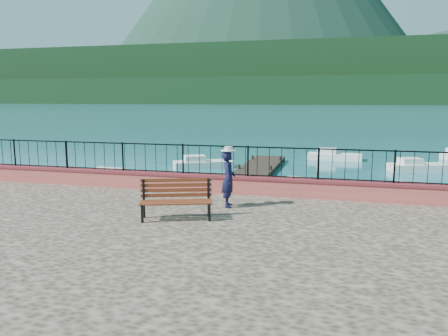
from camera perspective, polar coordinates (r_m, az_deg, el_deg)
The scene contains 14 objects.
ground at distance 10.99m, azimuth 0.65°, elevation -13.71°, with size 2000.00×2000.00×0.00m, color #19596B.
parapet at distance 14.03m, azimuth 4.32°, elevation -2.31°, with size 28.00×0.46×0.58m, color #B75842.
railing at distance 13.89m, azimuth 4.36°, elevation 0.79°, with size 27.00×0.05×0.95m, color black.
dock at distance 22.65m, azimuth 3.08°, elevation -1.35°, with size 2.00×16.00×0.30m, color #2D231C.
far_forest at distance 309.88m, azimuth 14.40°, elevation 9.73°, with size 900.00×60.00×18.00m, color black.
foothills at distance 370.26m, azimuth 14.55°, elevation 11.60°, with size 900.00×120.00×44.00m, color black.
park_bench at distance 11.23m, azimuth -6.25°, elevation -5.16°, with size 1.92×1.17×1.02m.
person at distance 12.35m, azimuth 0.58°, elevation -1.44°, with size 0.58×0.38×1.60m, color black.
hat at distance 12.22m, azimuth 0.59°, elevation 2.53°, with size 0.44×0.44×0.12m, color silver.
boat_0 at distance 22.28m, azimuth -13.71°, elevation -1.12°, with size 4.34×1.30×0.80m, color silver.
boat_1 at distance 19.32m, azimuth 11.93°, elevation -2.61°, with size 4.25×1.30×0.80m, color silver.
boat_2 at distance 28.15m, azimuth 24.03°, elevation 0.44°, with size 3.33×1.30×0.80m, color silver.
boat_3 at distance 26.95m, azimuth -2.71°, elevation 0.88°, with size 3.61×1.30×0.80m, color silver.
boat_4 at distance 31.44m, azimuth 14.27°, elevation 1.79°, with size 3.65×1.30×0.80m, color white.
Camera 1 is at (2.44, -9.83, 4.27)m, focal length 35.00 mm.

